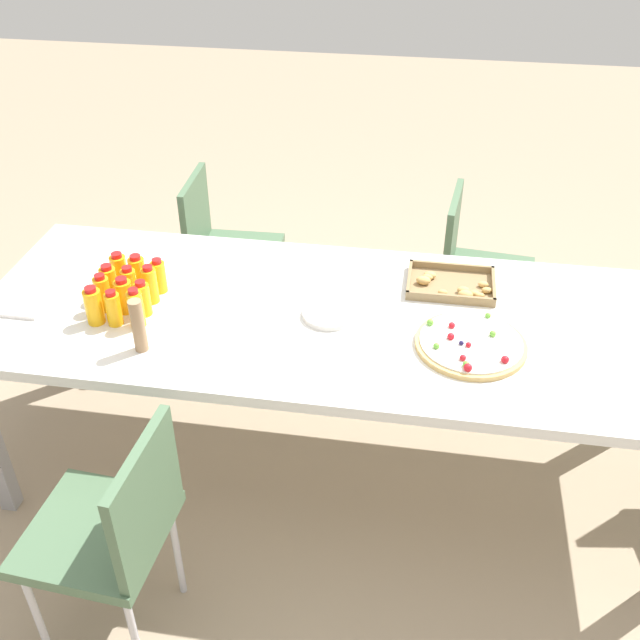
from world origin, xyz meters
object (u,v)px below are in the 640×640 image
Objects in this scene: juice_bottle_4 at (124,296)px; napkin_stack at (25,305)px; juice_bottle_6 at (109,283)px; snack_tray at (451,285)px; juice_bottle_1 at (113,309)px; plate_stack at (329,314)px; chair_near_left at (116,526)px; fruit_pizza at (471,344)px; juice_bottle_11 at (159,276)px; juice_bottle_8 at (150,285)px; juice_bottle_2 at (136,309)px; chair_far_left at (222,244)px; juice_bottle_10 at (138,274)px; party_table at (337,327)px; chair_far_right at (474,265)px; cardboard_tube at (138,326)px; juice_bottle_7 at (130,285)px; juice_bottle_9 at (119,271)px; juice_bottle_3 at (103,293)px; juice_bottle_0 at (94,306)px; juice_bottle_5 at (143,299)px.

napkin_stack is (-0.37, -0.04, -0.06)m from juice_bottle_4.
napkin_stack is (-0.28, -0.10, -0.06)m from juice_bottle_6.
napkin_stack is at bearing -166.07° from snack_tray.
plate_stack is (0.72, 0.16, -0.05)m from juice_bottle_1.
chair_near_left is at bearing -71.64° from juice_bottle_1.
plate_stack is (-0.49, 0.10, -0.00)m from fruit_pizza.
juice_bottle_11 reaches higher than plate_stack.
juice_bottle_1 is 0.17m from juice_bottle_8.
chair_far_left is at bearing 90.52° from juice_bottle_2.
juice_bottle_1 is at bearing -167.45° from plate_stack.
juice_bottle_10 reaches higher than plate_stack.
juice_bottle_2 is 0.45m from napkin_stack.
party_table is at bearing -3.49° from juice_bottle_10.
juice_bottle_8 is at bearing 63.58° from juice_bottle_1.
chair_far_right is at bearing 33.54° from juice_bottle_6.
juice_bottle_2 reaches higher than plate_stack.
fruit_pizza is (0.46, -0.12, 0.07)m from party_table.
fruit_pizza is 1.94× the size of cardboard_tube.
juice_bottle_7 is 0.94× the size of juice_bottle_8.
napkin_stack is at bearing -147.29° from juice_bottle_9.
juice_bottle_4 is at bearing -134.05° from juice_bottle_8.
napkin_stack is at bearing 161.21° from cardboard_tube.
juice_bottle_6 is 0.44× the size of snack_tray.
fruit_pizza is (0.99, 0.70, 0.27)m from chair_near_left.
chair_near_left is 0.73m from juice_bottle_2.
chair_far_left is 4.45× the size of plate_stack.
chair_near_left reaches higher than napkin_stack.
chair_far_right is 1.53m from juice_bottle_10.
chair_near_left is 5.63× the size of juice_bottle_8.
juice_bottle_2 is at bearing -158.57° from snack_tray.
juice_bottle_8 reaches higher than juice_bottle_1.
juice_bottle_2 is 1.05× the size of juice_bottle_9.
juice_bottle_3 is (-0.14, -0.96, 0.32)m from chair_far_left.
party_table is 3.09× the size of chair_far_right.
juice_bottle_11 is (-0.13, 0.86, 0.32)m from chair_near_left.
juice_bottle_4 is 0.97× the size of juice_bottle_7.
chair_near_left is 6.17× the size of juice_bottle_4.
juice_bottle_4 is at bearing 20.06° from chair_near_left.
cardboard_tube is (0.06, -0.13, 0.03)m from juice_bottle_2.
juice_bottle_1 is at bearing -90.22° from juice_bottle_7.
juice_bottle_2 is (0.15, 0.00, 0.00)m from juice_bottle_0.
chair_near_left is 5.84× the size of juice_bottle_0.
juice_bottle_4 is at bearing -117.91° from juice_bottle_11.
juice_bottle_10 is at bearing 71.83° from juice_bottle_0.
fruit_pizza is at bearing 2.76° from juice_bottle_1.
juice_bottle_5 is at bearing -92.00° from juice_bottle_11.
chair_far_left is at bearing 90.75° from juice_bottle_11.
juice_bottle_6 is at bearing 176.04° from fruit_pizza.
juice_bottle_6 is (-0.01, 0.15, -0.00)m from juice_bottle_0.
juice_bottle_4 and juice_bottle_11 have the same top height.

